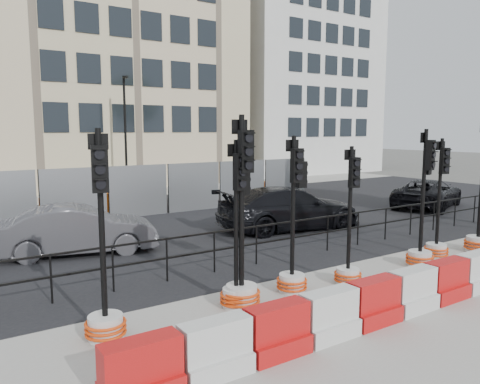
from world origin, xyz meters
TOP-DOWN VIEW (x-y plane):
  - ground at (0.00, 0.00)m, footprint 120.00×120.00m
  - sidewalk_near at (0.00, -3.00)m, footprint 40.00×6.00m
  - road at (0.00, 7.00)m, footprint 40.00×14.00m
  - sidewalk_far at (0.00, 16.00)m, footprint 40.00×4.00m
  - building_cream at (2.00, 21.99)m, footprint 15.00×10.06m
  - building_white at (17.00, 21.99)m, footprint 12.00×9.06m
  - kerb_railing at (0.00, 1.20)m, footprint 18.00×0.04m
  - heras_fencing at (0.57, 9.86)m, footprint 14.33×1.72m
  - lamp_post_far at (0.50, 14.98)m, footprint 0.12×0.56m
  - barrier_row at (-0.00, -2.80)m, footprint 12.55×0.50m
  - traffic_signal_a at (-5.62, -0.88)m, footprint 0.66×0.66m
  - traffic_signal_b at (-3.12, -0.88)m, footprint 0.62×0.62m
  - traffic_signal_c at (-3.04, -0.92)m, footprint 0.71×0.71m
  - traffic_signal_d at (-1.71, -0.81)m, footprint 0.63×0.63m
  - traffic_signal_e at (-0.39, -1.09)m, footprint 0.59×0.59m
  - traffic_signal_f at (2.04, -1.15)m, footprint 0.66×0.66m
  - traffic_signal_g at (3.12, -0.86)m, footprint 0.61×0.61m
  - traffic_signal_h at (4.59, -1.14)m, footprint 0.71×0.71m
  - car_b at (-4.58, 4.66)m, footprint 3.20×4.68m
  - car_c at (2.18, 4.02)m, footprint 3.48×5.58m
  - car_d at (9.99, 4.21)m, footprint 4.97×5.80m

SIDE VIEW (x-z plane):
  - ground at x=0.00m, z-range 0.00..0.00m
  - sidewalk_near at x=0.00m, z-range 0.00..0.02m
  - sidewalk_far at x=0.00m, z-range 0.00..0.02m
  - road at x=0.00m, z-range 0.00..0.03m
  - barrier_row at x=0.00m, z-range -0.03..0.77m
  - traffic_signal_e at x=-0.39m, z-range -0.88..2.12m
  - car_d at x=9.99m, z-range 0.00..1.24m
  - traffic_signal_g at x=3.12m, z-range -0.92..2.21m
  - heras_fencing at x=0.57m, z-range -0.35..1.65m
  - car_b at x=-4.58m, z-range 0.00..1.34m
  - kerb_railing at x=0.00m, z-range 0.19..1.19m
  - traffic_signal_a at x=-5.62m, z-range -0.99..2.37m
  - car_c at x=2.18m, z-range 0.00..1.45m
  - traffic_signal_c at x=-3.04m, z-range -1.06..2.55m
  - traffic_signal_h at x=4.59m, z-range -1.06..2.56m
  - traffic_signal_b at x=-3.12m, z-range -0.83..2.33m
  - traffic_signal_d at x=-1.71m, z-range -0.84..2.38m
  - traffic_signal_f at x=2.04m, z-range -0.88..2.48m
  - lamp_post_far at x=0.50m, z-range 0.22..6.22m
  - building_white at x=17.00m, z-range 0.00..16.00m
  - building_cream at x=2.00m, z-range 0.00..18.00m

